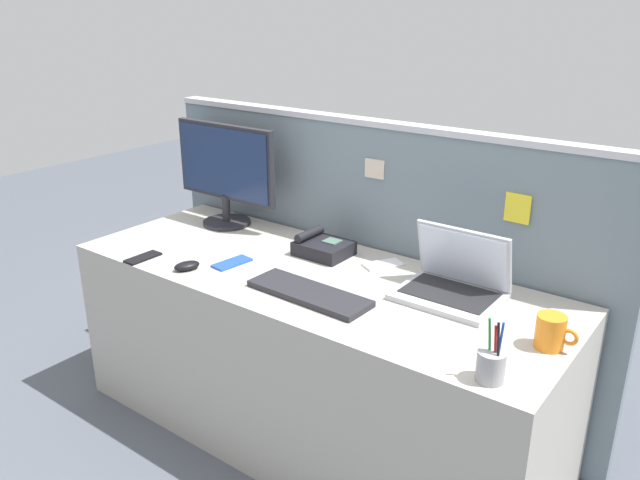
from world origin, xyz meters
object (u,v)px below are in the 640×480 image
cell_phone_white_slab (383,265)px  cell_phone_blue_case (232,263)px  laptop (454,281)px  computer_mouse_right_hand (187,266)px  desktop_monitor (225,169)px  keyboard_main (309,293)px  cell_phone_black_slab (143,258)px  pen_cup (491,365)px  desk_phone (322,247)px  coffee_mug (551,332)px

cell_phone_white_slab → cell_phone_blue_case: (-0.48, -0.34, 0.00)m
laptop → cell_phone_white_slab: laptop is taller
laptop → cell_phone_white_slab: (-0.33, 0.08, -0.05)m
computer_mouse_right_hand → cell_phone_blue_case: size_ratio=0.64×
desktop_monitor → cell_phone_white_slab: size_ratio=3.66×
desktop_monitor → cell_phone_white_slab: (0.83, 0.00, -0.25)m
keyboard_main → laptop: bearing=39.5°
computer_mouse_right_hand → cell_phone_black_slab: 0.23m
pen_cup → cell_phone_blue_case: (-1.13, 0.17, -0.04)m
laptop → cell_phone_blue_case: laptop is taller
cell_phone_white_slab → cell_phone_black_slab: size_ratio=1.03×
desk_phone → pen_cup: pen_cup is taller
cell_phone_blue_case → laptop: bearing=24.4°
coffee_mug → cell_phone_black_slab: bearing=-169.8°
desktop_monitor → laptop: size_ratio=1.61×
pen_cup → desktop_monitor: bearing=161.1°
computer_mouse_right_hand → cell_phone_white_slab: size_ratio=0.66×
desktop_monitor → cell_phone_blue_case: size_ratio=3.54×
keyboard_main → coffee_mug: (0.78, 0.15, 0.04)m
pen_cup → coffee_mug: pen_cup is taller
cell_phone_white_slab → computer_mouse_right_hand: bearing=-110.1°
laptop → cell_phone_black_slab: size_ratio=2.34×
desktop_monitor → pen_cup: size_ratio=3.02×
coffee_mug → computer_mouse_right_hand: bearing=-169.4°
computer_mouse_right_hand → desk_phone: bearing=74.1°
cell_phone_blue_case → computer_mouse_right_hand: bearing=-117.5°
laptop → computer_mouse_right_hand: (-0.91, -0.40, -0.04)m
computer_mouse_right_hand → pen_cup: bearing=19.2°
laptop → computer_mouse_right_hand: 0.99m
desk_phone → coffee_mug: (0.98, -0.19, 0.02)m
pen_cup → desk_phone: bearing=153.0°
desk_phone → computer_mouse_right_hand: (-0.32, -0.43, -0.02)m
laptop → coffee_mug: bearing=-22.1°
desktop_monitor → computer_mouse_right_hand: size_ratio=5.51×
desktop_monitor → cell_phone_white_slab: desktop_monitor is taller
laptop → keyboard_main: laptop is taller
laptop → cell_phone_blue_case: size_ratio=2.20×
desktop_monitor → cell_phone_black_slab: size_ratio=3.76×
keyboard_main → pen_cup: (0.71, -0.12, 0.04)m
keyboard_main → cell_phone_black_slab: 0.75m
laptop → computer_mouse_right_hand: bearing=-156.3°
laptop → desktop_monitor: bearing=176.1°
cell_phone_black_slab → desk_phone: bearing=41.0°
keyboard_main → cell_phone_black_slab: size_ratio=3.10×
desk_phone → cell_phone_black_slab: bearing=-139.4°
cell_phone_blue_case → coffee_mug: 1.20m
laptop → desk_phone: 0.59m
desk_phone → pen_cup: bearing=-27.0°
cell_phone_blue_case → pen_cup: bearing=-1.7°
desktop_monitor → coffee_mug: bearing=-8.7°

